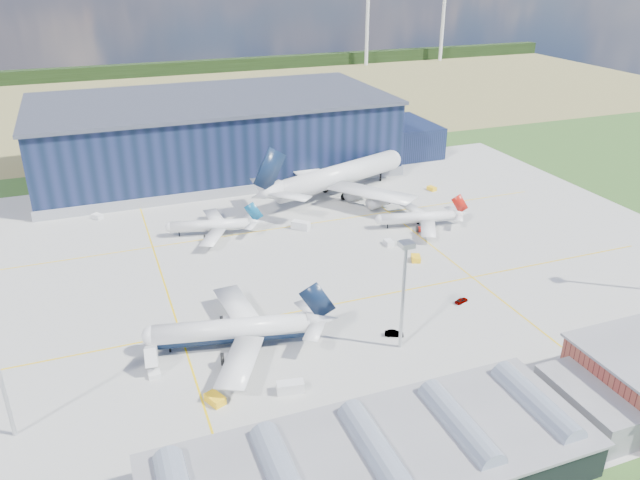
{
  "coord_description": "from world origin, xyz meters",
  "views": [
    {
      "loc": [
        -41.82,
        -121.25,
        70.89
      ],
      "look_at": [
        8.42,
        10.43,
        6.37
      ],
      "focal_mm": 35.0,
      "sensor_mm": 36.0,
      "label": 1
    }
  ],
  "objects": [
    {
      "name": "ground",
      "position": [
        0.0,
        0.0,
        0.0
      ],
      "size": [
        600.0,
        600.0,
        0.0
      ],
      "primitive_type": "plane",
      "color": "#2C501E",
      "rests_on": "ground"
    },
    {
      "name": "airliner_widebody",
      "position": [
        31.72,
        54.39,
        10.25
      ],
      "size": [
        80.6,
        79.8,
        20.51
      ],
      "primitive_type": null,
      "rotation": [
        0.0,
        0.0,
        0.36
      ],
      "color": "silver",
      "rests_on": "ground"
    },
    {
      "name": "gse_tug_b",
      "position": [
        31.57,
        2.76,
        0.71
      ],
      "size": [
        3.31,
        3.89,
        1.43
      ],
      "primitive_type": "cube",
      "rotation": [
        0.0,
        0.0,
        -0.4
      ],
      "color": "yellow",
      "rests_on": "ground"
    },
    {
      "name": "gse_van_a",
      "position": [
        -14.79,
        -35.6,
        1.06
      ],
      "size": [
        5.13,
        2.91,
        2.11
      ],
      "primitive_type": "cube",
      "rotation": [
        0.0,
        0.0,
        1.4
      ],
      "color": "silver",
      "rests_on": "ground"
    },
    {
      "name": "car_a",
      "position": [
        30.93,
        -19.42,
        0.59
      ],
      "size": [
        3.7,
        2.39,
        1.17
      ],
      "primitive_type": "imported",
      "rotation": [
        0.0,
        0.0,
        1.89
      ],
      "color": "#99999E",
      "rests_on": "ground"
    },
    {
      "name": "hangar",
      "position": [
        2.81,
        94.8,
        11.62
      ],
      "size": [
        145.0,
        62.0,
        26.1
      ],
      "color": "black",
      "rests_on": "ground"
    },
    {
      "name": "gse_cart_b",
      "position": [
        -42.63,
        61.06,
        0.69
      ],
      "size": [
        3.58,
        3.82,
        1.38
      ],
      "primitive_type": "cube",
      "rotation": [
        0.0,
        0.0,
        0.63
      ],
      "color": "silver",
      "rests_on": "ground"
    },
    {
      "name": "gse_tug_a",
      "position": [
        -27.93,
        -33.69,
        0.76
      ],
      "size": [
        3.54,
        4.26,
        1.53
      ],
      "primitive_type": "cube",
      "rotation": [
        0.0,
        0.0,
        0.42
      ],
      "color": "yellow",
      "rests_on": "ground"
    },
    {
      "name": "gse_cart_a",
      "position": [
        29.53,
        13.85,
        0.66
      ],
      "size": [
        2.22,
        3.18,
        1.33
      ],
      "primitive_type": "cube",
      "rotation": [
        0.0,
        0.0,
        -0.06
      ],
      "color": "silver",
      "rests_on": "ground"
    },
    {
      "name": "treeline",
      "position": [
        0.0,
        300.0,
        4.0
      ],
      "size": [
        600.0,
        8.0,
        8.0
      ],
      "primitive_type": "cube",
      "color": "black",
      "rests_on": "ground"
    },
    {
      "name": "airliner_navy",
      "position": [
        -21.01,
        -18.08,
        6.34
      ],
      "size": [
        45.93,
        45.28,
        12.68
      ],
      "primitive_type": null,
      "rotation": [
        0.0,
        0.0,
        2.93
      ],
      "color": "silver",
      "rests_on": "ground"
    },
    {
      "name": "airliner_red",
      "position": [
        42.6,
        22.0,
        4.53
      ],
      "size": [
        33.04,
        32.58,
        9.06
      ],
      "primitive_type": null,
      "rotation": [
        0.0,
        0.0,
        2.92
      ],
      "color": "silver",
      "rests_on": "ground"
    },
    {
      "name": "light_mast_center",
      "position": [
        10.0,
        -30.0,
        15.43
      ],
      "size": [
        2.6,
        2.6,
        23.0
      ],
      "color": "#ADB0B4",
      "rests_on": "ground"
    },
    {
      "name": "gse_tug_c",
      "position": [
        61.99,
        47.14,
        0.66
      ],
      "size": [
        2.47,
        3.35,
        1.32
      ],
      "primitive_type": "cube",
      "rotation": [
        0.0,
        0.0,
        0.21
      ],
      "color": "yellow",
      "rests_on": "ground"
    },
    {
      "name": "gse_van_b",
      "position": [
        10.91,
        32.31,
        1.18
      ],
      "size": [
        5.3,
        5.28,
        2.35
      ],
      "primitive_type": "cube",
      "rotation": [
        0.0,
        0.0,
        0.79
      ],
      "color": "silver",
      "rests_on": "ground"
    },
    {
      "name": "farmland",
      "position": [
        0.0,
        220.0,
        0.0
      ],
      "size": [
        600.0,
        220.0,
        0.01
      ],
      "primitive_type": "cube",
      "color": "#90834D",
      "rests_on": "ground"
    },
    {
      "name": "apron",
      "position": [
        0.0,
        10.0,
        0.03
      ],
      "size": [
        220.0,
        160.0,
        0.08
      ],
      "color": "#9B9A96",
      "rests_on": "ground"
    },
    {
      "name": "car_b",
      "position": [
        10.66,
        -26.12,
        0.63
      ],
      "size": [
        4.01,
        2.78,
        1.25
      ],
      "primitive_type": "imported",
      "rotation": [
        0.0,
        0.0,
        1.14
      ],
      "color": "#99999E",
      "rests_on": "ground"
    },
    {
      "name": "glass_concourse",
      "position": [
        -6.45,
        -60.0,
        3.69
      ],
      "size": [
        78.0,
        23.0,
        8.6
      ],
      "color": "black",
      "rests_on": "ground"
    },
    {
      "name": "airstair",
      "position": [
        -36.83,
        -19.87,
        1.76
      ],
      "size": [
        2.78,
        5.7,
        3.52
      ],
      "primitive_type": "cube",
      "rotation": [
        0.0,
        0.0,
        -0.11
      ],
      "color": "silver",
      "rests_on": "ground"
    },
    {
      "name": "airliner_regional",
      "position": [
        -13.78,
        37.41,
        4.5
      ],
      "size": [
        33.3,
        32.87,
        9.01
      ],
      "primitive_type": null,
      "rotation": [
        0.0,
        0.0,
        2.9
      ],
      "color": "silver",
      "rests_on": "ground"
    }
  ]
}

